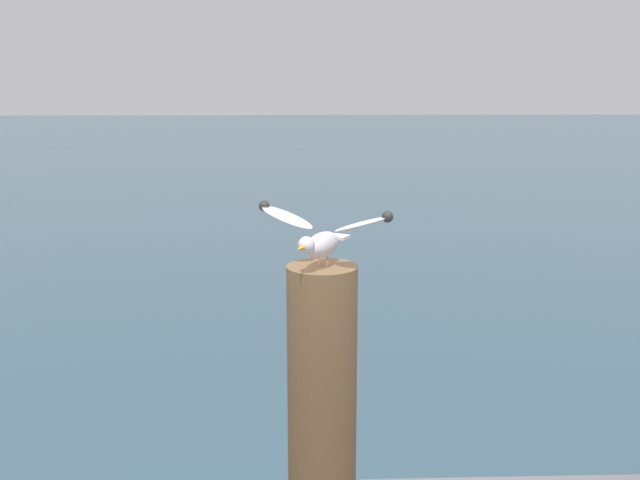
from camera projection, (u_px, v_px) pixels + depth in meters
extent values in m
cylinder|color=#4C3823|center=(322.00, 399.00, 3.07)|extent=(0.28, 0.28, 1.12)
cylinder|color=#C66860|center=(319.00, 261.00, 2.96)|extent=(0.01, 0.01, 0.04)
cylinder|color=#C66860|center=(327.00, 262.00, 2.95)|extent=(0.01, 0.01, 0.04)
ellipsoid|color=silver|center=(322.00, 245.00, 2.93)|extent=(0.19, 0.25, 0.10)
sphere|color=silver|center=(306.00, 245.00, 2.81)|extent=(0.06, 0.06, 0.06)
cone|color=gold|center=(300.00, 249.00, 2.76)|extent=(0.04, 0.05, 0.02)
cube|color=silver|center=(338.00, 237.00, 3.06)|extent=(0.10, 0.10, 0.01)
ellipsoid|color=silver|center=(287.00, 217.00, 2.99)|extent=(0.26, 0.21, 0.09)
sphere|color=#2D2D2D|center=(264.00, 206.00, 3.03)|extent=(0.04, 0.04, 0.04)
ellipsoid|color=silver|center=(361.00, 224.00, 2.85)|extent=(0.26, 0.21, 0.09)
sphere|color=#2D2D2D|center=(387.00, 217.00, 2.80)|extent=(0.04, 0.04, 0.04)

